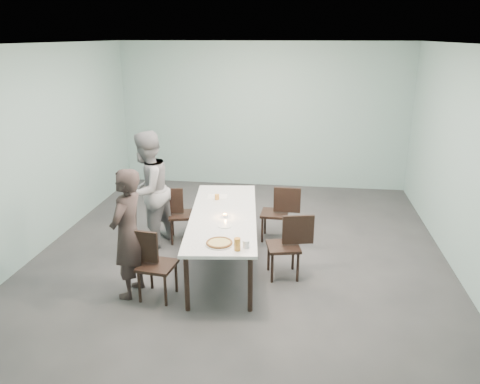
# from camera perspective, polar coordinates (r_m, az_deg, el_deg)

# --- Properties ---
(ground) EXTENTS (7.00, 7.00, 0.00)m
(ground) POSITION_cam_1_polar(r_m,az_deg,el_deg) (7.01, 0.03, -7.69)
(ground) COLOR #333335
(ground) RESTS_ON ground
(room_shell) EXTENTS (6.02, 7.02, 3.01)m
(room_shell) POSITION_cam_1_polar(r_m,az_deg,el_deg) (6.38, 0.03, 8.84)
(room_shell) COLOR #8EB3AF
(room_shell) RESTS_ON ground
(table) EXTENTS (1.20, 2.69, 0.75)m
(table) POSITION_cam_1_polar(r_m,az_deg,el_deg) (6.51, -2.05, -3.19)
(table) COLOR white
(table) RESTS_ON ground
(chair_near_left) EXTENTS (0.63, 0.47, 0.87)m
(chair_near_left) POSITION_cam_1_polar(r_m,az_deg,el_deg) (5.87, -10.83, -8.11)
(chair_near_left) COLOR black
(chair_near_left) RESTS_ON ground
(chair_far_left) EXTENTS (0.65, 0.51, 0.87)m
(chair_far_left) POSITION_cam_1_polar(r_m,az_deg,el_deg) (7.37, -7.66, -2.28)
(chair_far_left) COLOR black
(chair_far_left) RESTS_ON ground
(chair_near_right) EXTENTS (0.65, 0.50, 0.87)m
(chair_near_right) POSITION_cam_1_polar(r_m,az_deg,el_deg) (6.28, 6.05, -6.03)
(chair_near_right) COLOR black
(chair_near_right) RESTS_ON ground
(chair_far_right) EXTENTS (0.62, 0.44, 0.87)m
(chair_far_right) POSITION_cam_1_polar(r_m,az_deg,el_deg) (7.38, 4.87, -2.15)
(chair_far_right) COLOR black
(chair_far_right) RESTS_ON ground
(diner_near) EXTENTS (0.47, 0.64, 1.63)m
(diner_near) POSITION_cam_1_polar(r_m,az_deg,el_deg) (5.85, -13.52, -4.97)
(diner_near) COLOR black
(diner_near) RESTS_ON ground
(diner_far) EXTENTS (0.91, 1.04, 1.79)m
(diner_far) POSITION_cam_1_polar(r_m,az_deg,el_deg) (7.14, -11.23, 0.19)
(diner_far) COLOR gray
(diner_far) RESTS_ON ground
(pizza) EXTENTS (0.34, 0.34, 0.04)m
(pizza) POSITION_cam_1_polar(r_m,az_deg,el_deg) (5.57, -2.54, -6.22)
(pizza) COLOR white
(pizza) RESTS_ON table
(side_plate) EXTENTS (0.18, 0.18, 0.01)m
(side_plate) POSITION_cam_1_polar(r_m,az_deg,el_deg) (6.08, -1.87, -4.15)
(side_plate) COLOR white
(side_plate) RESTS_ON table
(beer_glass) EXTENTS (0.08, 0.08, 0.15)m
(beer_glass) POSITION_cam_1_polar(r_m,az_deg,el_deg) (5.40, -0.33, -6.40)
(beer_glass) COLOR orange
(beer_glass) RESTS_ON table
(water_tumbler) EXTENTS (0.08, 0.08, 0.09)m
(water_tumbler) POSITION_cam_1_polar(r_m,az_deg,el_deg) (5.48, 0.74, -6.34)
(water_tumbler) COLOR silver
(water_tumbler) RESTS_ON table
(tealight) EXTENTS (0.06, 0.06, 0.05)m
(tealight) POSITION_cam_1_polar(r_m,az_deg,el_deg) (6.37, -1.79, -2.91)
(tealight) COLOR silver
(tealight) RESTS_ON table
(amber_tumbler) EXTENTS (0.07, 0.07, 0.08)m
(amber_tumbler) POSITION_cam_1_polar(r_m,az_deg,el_deg) (7.05, -2.82, -0.61)
(amber_tumbler) COLOR orange
(amber_tumbler) RESTS_ON table
(menu) EXTENTS (0.32, 0.25, 0.01)m
(menu) POSITION_cam_1_polar(r_m,az_deg,el_deg) (7.18, -2.80, -0.55)
(menu) COLOR silver
(menu) RESTS_ON table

